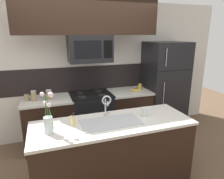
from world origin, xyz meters
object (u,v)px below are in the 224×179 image
object	(u,v)px
stove_range	(92,117)
refrigerator	(164,87)
storage_jar_short	(49,95)
banana_bunch	(135,90)
storage_jar_tall	(27,97)
drinking_glass	(144,112)
microwave	(90,49)
dish_soap_bottle	(73,120)
coffee_tin	(140,87)
flower_vase	(48,120)
storage_jar_medium	(34,96)
sink_faucet	(106,103)

from	to	relation	value
stove_range	refrigerator	bearing A→B (deg)	0.73
refrigerator	storage_jar_short	size ratio (longest dim) A/B	11.03
refrigerator	banana_bunch	bearing A→B (deg)	-173.52
storage_jar_tall	drinking_glass	bearing A→B (deg)	-37.86
refrigerator	storage_jar_tall	xyz separation A→B (m)	(-2.67, 0.00, 0.06)
stove_range	microwave	distance (m)	1.29
stove_range	refrigerator	world-z (taller)	refrigerator
microwave	refrigerator	world-z (taller)	microwave
dish_soap_bottle	stove_range	bearing A→B (deg)	66.82
stove_range	microwave	world-z (taller)	microwave
coffee_tin	storage_jar_short	bearing A→B (deg)	-177.79
microwave	banana_bunch	distance (m)	1.19
microwave	flower_vase	world-z (taller)	microwave
stove_range	refrigerator	size ratio (longest dim) A/B	0.50
storage_jar_tall	dish_soap_bottle	distance (m)	1.34
storage_jar_medium	storage_jar_short	distance (m)	0.24
storage_jar_tall	banana_bunch	xyz separation A→B (m)	(1.96, -0.08, -0.05)
drinking_glass	stove_range	bearing A→B (deg)	111.45
storage_jar_short	coffee_tin	size ratio (longest dim) A/B	1.52
microwave	storage_jar_medium	size ratio (longest dim) A/B	4.22
dish_soap_bottle	drinking_glass	bearing A→B (deg)	-1.10
stove_range	microwave	bearing A→B (deg)	-89.84
storage_jar_medium	storage_jar_short	bearing A→B (deg)	3.01
drinking_glass	flower_vase	world-z (taller)	flower_vase
storage_jar_medium	coffee_tin	size ratio (longest dim) A/B	1.61
storage_jar_tall	dish_soap_bottle	size ratio (longest dim) A/B	0.83
sink_faucet	banana_bunch	bearing A→B (deg)	47.96
storage_jar_medium	drinking_glass	bearing A→B (deg)	-38.76
storage_jar_medium	storage_jar_short	world-z (taller)	storage_jar_medium
sink_faucet	drinking_glass	world-z (taller)	sink_faucet
storage_jar_tall	flower_vase	size ratio (longest dim) A/B	0.28
stove_range	coffee_tin	distance (m)	1.15
sink_faucet	microwave	bearing A→B (deg)	88.26
dish_soap_bottle	flower_vase	world-z (taller)	flower_vase
dish_soap_bottle	microwave	bearing A→B (deg)	66.45
stove_range	banana_bunch	distance (m)	0.99
storage_jar_tall	coffee_tin	xyz separation A→B (m)	(2.13, 0.03, -0.01)
storage_jar_tall	flower_vase	xyz separation A→B (m)	(0.31, -1.31, 0.09)
storage_jar_short	coffee_tin	world-z (taller)	storage_jar_short
storage_jar_tall	drinking_glass	world-z (taller)	storage_jar_tall
storage_jar_tall	coffee_tin	size ratio (longest dim) A/B	1.25
storage_jar_short	dish_soap_bottle	size ratio (longest dim) A/B	1.01
coffee_tin	dish_soap_bottle	world-z (taller)	dish_soap_bottle
dish_soap_bottle	flower_vase	bearing A→B (deg)	-158.15
microwave	flower_vase	bearing A→B (deg)	-121.73
dish_soap_bottle	storage_jar_short	bearing A→B (deg)	101.52
dish_soap_bottle	banana_bunch	bearing A→B (deg)	39.16
dish_soap_bottle	flower_vase	distance (m)	0.31
storage_jar_medium	dish_soap_bottle	xyz separation A→B (m)	(0.48, -1.15, -0.02)
banana_bunch	sink_faucet	bearing A→B (deg)	-132.04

